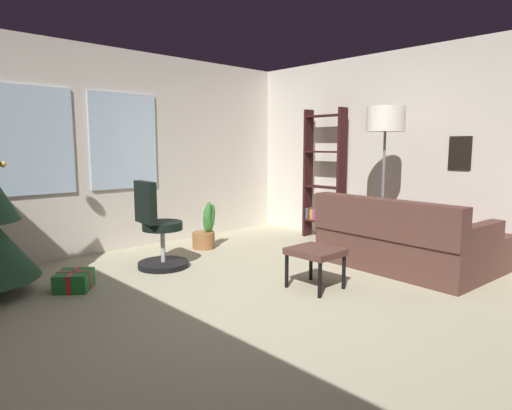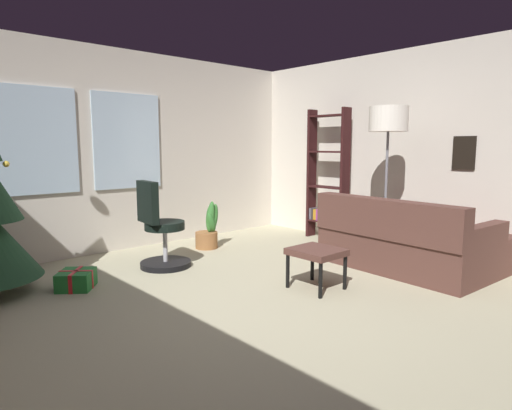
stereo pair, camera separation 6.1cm
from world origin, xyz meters
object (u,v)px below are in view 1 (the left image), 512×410
Objects in this scene: gift_box_green at (74,281)px; bookshelf at (324,183)px; couch at (413,243)px; footstool at (315,254)px; floor_lamp at (385,127)px; office_chair at (158,234)px; potted_plant at (206,230)px; gift_box_red at (3,273)px.

bookshelf is (3.52, -0.18, 0.73)m from gift_box_green.
bookshelf is at bearing 73.05° from couch.
footstool is 1.05× the size of gift_box_green.
office_chair is at bearing 144.17° from floor_lamp.
office_chair is 1.54× the size of potted_plant.
couch is 1.02× the size of floor_lamp.
couch is at bearing -106.95° from bookshelf.
potted_plant is at bearing 83.37° from footstool.
couch reaches higher than gift_box_green.
bookshelf is at bearing -2.95° from gift_box_green.
footstool is 0.47× the size of office_chair.
footstool is at bearing 167.48° from couch.
couch is 4.17× the size of gift_box_green.
couch is 1.80m from bookshelf.
footstool is 0.26× the size of floor_lamp.
floor_lamp is (-0.47, -1.22, 0.74)m from bookshelf.
bookshelf reaches higher than footstool.
couch is 2.89× the size of potted_plant.
footstool is at bearing -66.28° from office_chair.
bookshelf is (2.55, -0.28, 0.44)m from office_chair.
couch is at bearing -94.22° from floor_lamp.
office_chair is 2.60m from bookshelf.
couch is 2.81m from office_chair.
bookshelf reaches higher than couch.
gift_box_green is 0.45× the size of office_chair.
potted_plant is (0.24, 2.02, -0.09)m from footstool.
office_chair reaches higher than couch.
gift_box_red is (-2.10, 2.25, -0.24)m from footstool.
gift_box_green is 3.60m from bookshelf.
office_chair is (0.97, 0.10, 0.30)m from gift_box_green.
bookshelf reaches higher than gift_box_green.
footstool is at bearing -96.63° from potted_plant.
bookshelf is at bearing -6.25° from office_chair.
couch is at bearing -31.13° from gift_box_green.
floor_lamp reaches higher than footstool.
potted_plant is (-1.60, 0.68, -0.58)m from bookshelf.
floor_lamp reaches higher than office_chair.
floor_lamp is at bearing 85.78° from couch.
gift_box_red is 2.36m from potted_plant.
floor_lamp is (1.37, 0.12, 1.22)m from footstool.
office_chair is 0.52× the size of bookshelf.
gift_box_red is 0.51× the size of potted_plant.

